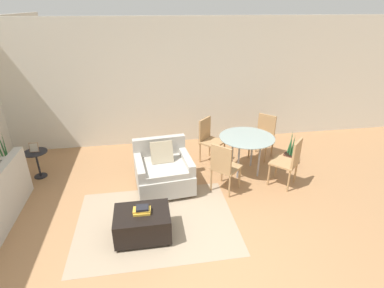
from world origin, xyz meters
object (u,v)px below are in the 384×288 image
Objects in this scene: tv_remote_primary at (146,208)px; side_table at (37,159)px; dining_chair_near_left at (224,165)px; armchair at (163,171)px; book_stack at (142,210)px; dining_table at (247,141)px; dining_chair_near_right at (289,160)px; ottoman at (143,223)px; picture_frame at (34,147)px; potted_plant at (6,170)px; potted_plant_small at (290,156)px; dining_chair_far_left at (209,137)px; dining_chair_far_right at (264,133)px.

side_table is (-1.95, 1.83, -0.04)m from tv_remote_primary.
armchair is at bearing 163.73° from dining_chair_near_left.
book_stack is at bearing -146.83° from dining_chair_near_left.
dining_chair_near_right is (0.59, -0.59, -0.13)m from dining_table.
picture_frame is (-1.89, 1.93, 0.39)m from ottoman.
dining_chair_near_right is (4.44, -1.03, -0.09)m from picture_frame.
potted_plant reaches higher than tv_remote_primary.
potted_plant reaches higher than potted_plant_small.
book_stack is 0.27× the size of dining_chair_far_left.
dining_chair_far_left is (1.37, 2.07, 0.08)m from book_stack.
dining_chair_far_right is (4.44, 0.14, 0.15)m from side_table.
potted_plant_small is (1.62, 0.78, -0.36)m from dining_chair_near_left.
dining_chair_far_right is (1.17, 0.00, 0.00)m from dining_chair_far_left.
dining_chair_near_right is at bearing 19.39° from book_stack.
book_stack is at bearing -140.88° from dining_chair_far_right.
dining_chair_far_left is at bearing 56.38° from tv_remote_primary.
dining_chair_near_right is at bearing -45.00° from dining_table.
dining_chair_far_right is (2.48, 1.97, 0.11)m from tv_remote_primary.
tv_remote_primary is at bearing 56.89° from ottoman.
dining_chair_far_left is at bearing 56.49° from book_stack.
dining_chair_near_right is at bearing -90.00° from dining_chair_far_right.
potted_plant reaches higher than dining_chair_near_left.
picture_frame is (0.00, -0.00, 0.24)m from side_table.
side_table is 3.89m from dining_table.
dining_table is (1.96, 1.48, 0.42)m from ottoman.
ottoman is at bearing -150.74° from potted_plant_small.
dining_chair_far_right reaches higher than ottoman.
dining_chair_near_left is 1.29× the size of potted_plant_small.
side_table is 4.56m from dining_chair_near_right.
side_table reaches higher than tv_remote_primary.
ottoman is 4.28× the size of picture_frame.
armchair is 4.12× the size of book_stack.
dining_chair_near_left is (-0.59, -0.59, -0.13)m from dining_table.
picture_frame is 3.27m from dining_chair_far_left.
dining_chair_near_left is 1.66m from dining_chair_far_right.
potted_plant_small is (1.03, 0.19, -0.48)m from dining_table.
armchair reaches higher than side_table.
potted_plant is 4.99m from dining_chair_far_right.
dining_table is at bearing -6.63° from picture_frame.
potted_plant is 1.67× the size of potted_plant_small.
dining_chair_far_left is at bearing 56.40° from ottoman.
picture_frame is (-2.27, 0.74, 0.27)m from armchair.
potted_plant is at bearing -177.83° from dining_chair_far_right.
dining_chair_far_left is 1.00× the size of dining_chair_far_right.
dining_table reaches higher than tv_remote_primary.
book_stack is 0.27× the size of dining_chair_near_left.
potted_plant is 4.43m from dining_table.
dining_chair_far_right is (2.17, 0.88, 0.18)m from armchair.
potted_plant_small is at bearing 10.58° from dining_table.
book_stack is at bearing -123.51° from dining_chair_far_left.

